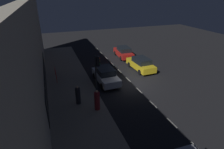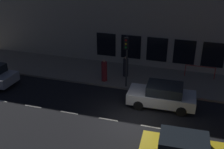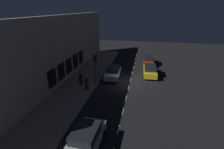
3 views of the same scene
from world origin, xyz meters
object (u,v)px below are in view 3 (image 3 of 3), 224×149
traffic_light (95,63)px  parked_car_2 (149,60)px  pedestrian_1 (81,79)px  pedestrian_0 (87,84)px  parked_car_0 (113,72)px  parked_car_1 (85,140)px  parked_car_3 (150,71)px

traffic_light → parked_car_2: size_ratio=0.93×
parked_car_2 → pedestrian_1: bearing=-127.1°
parked_car_2 → pedestrian_0: 13.61m
parked_car_0 → parked_car_2: size_ratio=1.03×
parked_car_1 → pedestrian_1: size_ratio=2.72×
pedestrian_0 → pedestrian_1: bearing=-79.2°
traffic_light → parked_car_3: size_ratio=0.89×
parked_car_1 → pedestrian_0: bearing=-69.3°
traffic_light → pedestrian_1: 2.76m
parked_car_3 → pedestrian_0: pedestrian_0 is taller
pedestrian_1 → parked_car_3: bearing=28.8°
traffic_light → parked_car_3: traffic_light is taller
parked_car_1 → pedestrian_1: (4.11, -9.77, 0.11)m
pedestrian_0 → parked_car_1: bearing=76.1°
traffic_light → parked_car_0: (-1.68, -2.86, -2.10)m
parked_car_1 → pedestrian_0: pedestrian_0 is taller
pedestrian_1 → parked_car_1: bearing=-68.9°
pedestrian_0 → pedestrian_1: size_ratio=1.05×
parked_car_2 → pedestrian_0: pedestrian_0 is taller
pedestrian_0 → parked_car_0: bearing=-148.0°
pedestrian_1 → parked_car_0: bearing=41.8°
traffic_light → pedestrian_0: size_ratio=2.25×
traffic_light → pedestrian_0: bearing=72.8°
parked_car_0 → pedestrian_0: bearing=63.0°
parked_car_1 → pedestrian_1: 10.60m
parked_car_1 → pedestrian_0: (2.82, -8.41, 0.15)m
parked_car_2 → parked_car_0: bearing=-123.2°
traffic_light → parked_car_2: (-6.65, -9.69, -2.10)m
parked_car_1 → parked_car_3: size_ratio=1.03×
traffic_light → parked_car_0: bearing=-120.5°
traffic_light → pedestrian_1: size_ratio=2.37×
parked_car_1 → pedestrian_1: pedestrian_1 is taller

